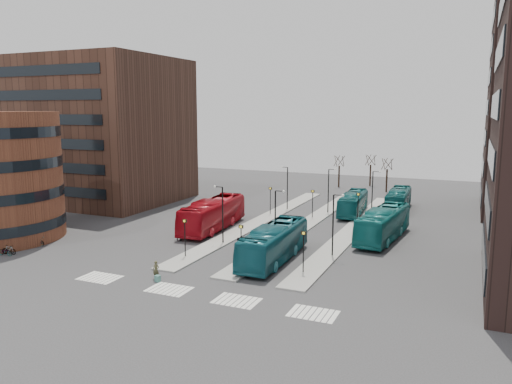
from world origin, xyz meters
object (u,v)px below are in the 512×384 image
at_px(red_bus, 213,214).
at_px(traveller, 156,270).
at_px(commuter_a, 178,232).
at_px(bicycle_far, 39,241).
at_px(teal_bus_c, 383,224).
at_px(teal_bus_d, 398,200).
at_px(suitcase, 158,279).
at_px(bicycle_mid, 9,250).
at_px(commuter_c, 266,250).
at_px(teal_bus_a, 274,243).
at_px(commuter_b, 238,246).
at_px(bicycle_near, 5,251).
at_px(teal_bus_b, 353,203).

height_order(red_bus, traveller, red_bus).
relative_size(commuter_a, bicycle_far, 0.97).
distance_m(teal_bus_c, teal_bus_d, 17.37).
distance_m(teal_bus_d, bicycle_far, 47.21).
height_order(teal_bus_d, commuter_a, teal_bus_d).
bearing_deg(suitcase, bicycle_mid, -167.65).
xyz_separation_m(commuter_a, commuter_c, (11.54, -2.69, 0.06)).
distance_m(teal_bus_a, bicycle_far, 25.36).
bearing_deg(commuter_b, bicycle_far, 88.06).
relative_size(commuter_c, bicycle_near, 1.10).
xyz_separation_m(teal_bus_b, commuter_c, (-2.96, -24.20, -0.61)).
height_order(commuter_b, commuter_c, commuter_c).
xyz_separation_m(suitcase, bicycle_near, (-18.12, 0.33, 0.17)).
relative_size(commuter_a, commuter_b, 0.94).
bearing_deg(teal_bus_c, bicycle_near, -141.65).
distance_m(red_bus, commuter_b, 11.50).
xyz_separation_m(teal_bus_a, bicycle_far, (-24.86, -4.89, -1.27)).
relative_size(traveller, bicycle_near, 0.94).
height_order(red_bus, teal_bus_a, red_bus).
relative_size(commuter_a, bicycle_mid, 1.09).
height_order(commuter_b, bicycle_mid, commuter_b).
bearing_deg(commuter_c, suitcase, -19.49).
bearing_deg(commuter_b, teal_bus_b, -29.32).
relative_size(traveller, bicycle_far, 0.89).
distance_m(teal_bus_b, commuter_c, 24.39).
height_order(suitcase, red_bus, red_bus).
xyz_separation_m(commuter_a, commuter_b, (8.61, -2.67, 0.06)).
relative_size(teal_bus_a, teal_bus_b, 1.13).
height_order(bicycle_mid, bicycle_far, bicycle_mid).
relative_size(teal_bus_c, traveller, 8.07).
height_order(traveller, commuter_c, commuter_c).
bearing_deg(suitcase, commuter_c, 73.50).
relative_size(teal_bus_a, commuter_a, 7.24).
distance_m(suitcase, teal_bus_a, 11.62).
bearing_deg(traveller, commuter_c, 42.92).
relative_size(teal_bus_c, bicycle_far, 7.16).
distance_m(teal_bus_c, commuter_b, 17.00).
bearing_deg(teal_bus_b, commuter_c, -100.65).
bearing_deg(teal_bus_d, red_bus, -133.86).
bearing_deg(bicycle_far, bicycle_mid, -170.37).
bearing_deg(commuter_a, suitcase, 98.83).
bearing_deg(teal_bus_c, commuter_a, -150.03).
height_order(traveller, commuter_b, commuter_b).
distance_m(suitcase, commuter_c, 11.20).
relative_size(teal_bus_c, bicycle_mid, 8.06).
relative_size(suitcase, bicycle_near, 0.32).
height_order(teal_bus_c, teal_bus_d, teal_bus_c).
bearing_deg(teal_bus_d, teal_bus_b, -137.37).
relative_size(teal_bus_b, commuter_c, 5.95).
bearing_deg(teal_bus_c, teal_bus_d, 98.06).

